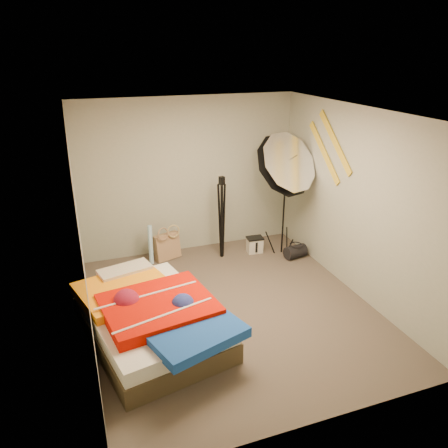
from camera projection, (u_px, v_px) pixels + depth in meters
name	position (u px, v px, depth m)	size (l,w,h in m)	color
floor	(232.00, 309.00, 5.69)	(4.00, 4.00, 0.00)	brown
ceiling	(234.00, 113.00, 4.75)	(4.00, 4.00, 0.00)	silver
wall_back	(189.00, 176.00, 6.96)	(3.50, 3.50, 0.00)	#9C9F90
wall_front	(322.00, 306.00, 3.48)	(3.50, 3.50, 0.00)	#9C9F90
wall_left	(81.00, 240.00, 4.67)	(4.00, 4.00, 0.00)	#9C9F90
wall_right	(357.00, 203.00, 5.77)	(4.00, 4.00, 0.00)	#9C9F90
tote_bag	(167.00, 247.00, 6.97)	(0.42, 0.13, 0.42)	tan
wrapping_roll	(151.00, 245.00, 6.80)	(0.07, 0.07, 0.62)	#51A0CE
camera_case	(255.00, 245.00, 7.22)	(0.24, 0.17, 0.24)	beige
duffel_bag	(295.00, 252.00, 7.03)	(0.21, 0.21, 0.34)	black
wall_stripe_upper	(335.00, 142.00, 6.02)	(0.02, 1.10, 0.10)	gold
wall_stripe_lower	(324.00, 152.00, 6.31)	(0.02, 1.10, 0.10)	gold
bed	(151.00, 317.00, 5.03)	(1.74, 2.21, 0.56)	#493C27
photo_umbrella	(284.00, 166.00, 6.50)	(1.15, 0.94, 2.12)	black
camera_tripod	(222.00, 212.00, 6.83)	(0.09, 0.09, 1.34)	black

